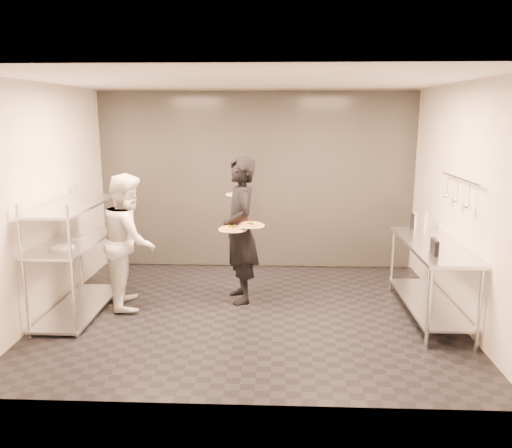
{
  "coord_description": "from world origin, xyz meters",
  "views": [
    {
      "loc": [
        0.32,
        -5.82,
        2.43
      ],
      "look_at": [
        0.07,
        0.19,
        1.1
      ],
      "focal_mm": 35.0,
      "sensor_mm": 36.0,
      "label": 1
    }
  ],
  "objects_px": {
    "bottle_green": "(415,221)",
    "bottle_dark": "(413,221)",
    "chef": "(129,240)",
    "salad_plate": "(237,193)",
    "pizza_plate_near": "(233,229)",
    "bottle_clear": "(427,221)",
    "pass_rack": "(76,252)",
    "pos_monitor": "(435,247)",
    "prep_counter": "(431,267)",
    "waiter": "(240,230)",
    "pizza_plate_far": "(251,225)"
  },
  "relations": [
    {
      "from": "pass_rack",
      "to": "bottle_dark",
      "type": "distance_m",
      "value": 4.38
    },
    {
      "from": "pass_rack",
      "to": "pizza_plate_near",
      "type": "xyz_separation_m",
      "value": [
        1.93,
        0.22,
        0.26
      ]
    },
    {
      "from": "pos_monitor",
      "to": "bottle_green",
      "type": "height_order",
      "value": "bottle_green"
    },
    {
      "from": "waiter",
      "to": "pizza_plate_far",
      "type": "xyz_separation_m",
      "value": [
        0.15,
        -0.21,
        0.13
      ]
    },
    {
      "from": "prep_counter",
      "to": "waiter",
      "type": "bearing_deg",
      "value": 168.81
    },
    {
      "from": "prep_counter",
      "to": "pizza_plate_far",
      "type": "bearing_deg",
      "value": 173.51
    },
    {
      "from": "pos_monitor",
      "to": "bottle_dark",
      "type": "xyz_separation_m",
      "value": [
        0.09,
        1.25,
        0.02
      ]
    },
    {
      "from": "bottle_clear",
      "to": "pizza_plate_near",
      "type": "bearing_deg",
      "value": -167.22
    },
    {
      "from": "bottle_clear",
      "to": "bottle_dark",
      "type": "bearing_deg",
      "value": 180.0
    },
    {
      "from": "bottle_clear",
      "to": "pass_rack",
      "type": "bearing_deg",
      "value": -169.85
    },
    {
      "from": "prep_counter",
      "to": "waiter",
      "type": "xyz_separation_m",
      "value": [
        -2.33,
        0.46,
        0.33
      ]
    },
    {
      "from": "chef",
      "to": "pass_rack",
      "type": "bearing_deg",
      "value": 99.57
    },
    {
      "from": "pizza_plate_far",
      "to": "bottle_green",
      "type": "distance_m",
      "value": 2.24
    },
    {
      "from": "waiter",
      "to": "salad_plate",
      "type": "bearing_deg",
      "value": 175.5
    },
    {
      "from": "chef",
      "to": "salad_plate",
      "type": "height_order",
      "value": "chef"
    },
    {
      "from": "chef",
      "to": "pizza_plate_far",
      "type": "xyz_separation_m",
      "value": [
        1.56,
        -0.0,
        0.22
      ]
    },
    {
      "from": "pizza_plate_near",
      "to": "prep_counter",
      "type": "bearing_deg",
      "value": -5.25
    },
    {
      "from": "pos_monitor",
      "to": "salad_plate",
      "type": "bearing_deg",
      "value": 156.62
    },
    {
      "from": "bottle_green",
      "to": "bottle_dark",
      "type": "distance_m",
      "value": 0.03
    },
    {
      "from": "prep_counter",
      "to": "bottle_dark",
      "type": "relative_size",
      "value": 8.51
    },
    {
      "from": "pizza_plate_near",
      "to": "bottle_dark",
      "type": "height_order",
      "value": "bottle_dark"
    },
    {
      "from": "pass_rack",
      "to": "pos_monitor",
      "type": "xyz_separation_m",
      "value": [
        4.21,
        -0.45,
        0.23
      ]
    },
    {
      "from": "pos_monitor",
      "to": "bottle_dark",
      "type": "height_order",
      "value": "bottle_dark"
    },
    {
      "from": "pass_rack",
      "to": "bottle_clear",
      "type": "xyz_separation_m",
      "value": [
        4.48,
        0.8,
        0.26
      ]
    },
    {
      "from": "pass_rack",
      "to": "salad_plate",
      "type": "bearing_deg",
      "value": 20.37
    },
    {
      "from": "salad_plate",
      "to": "pos_monitor",
      "type": "distance_m",
      "value": 2.58
    },
    {
      "from": "waiter",
      "to": "bottle_green",
      "type": "distance_m",
      "value": 2.35
    },
    {
      "from": "pass_rack",
      "to": "chef",
      "type": "xyz_separation_m",
      "value": [
        0.6,
        0.25,
        0.09
      ]
    },
    {
      "from": "bottle_clear",
      "to": "waiter",
      "type": "bearing_deg",
      "value": -172.2
    },
    {
      "from": "bottle_green",
      "to": "bottle_dark",
      "type": "xyz_separation_m",
      "value": [
        -0.02,
        0.0,
        -0.0
      ]
    },
    {
      "from": "prep_counter",
      "to": "pizza_plate_far",
      "type": "distance_m",
      "value": 2.23
    },
    {
      "from": "waiter",
      "to": "pos_monitor",
      "type": "distance_m",
      "value": 2.39
    },
    {
      "from": "prep_counter",
      "to": "pos_monitor",
      "type": "bearing_deg",
      "value": -104.96
    },
    {
      "from": "salad_plate",
      "to": "pizza_plate_near",
      "type": "bearing_deg",
      "value": -92.53
    },
    {
      "from": "pizza_plate_near",
      "to": "bottle_green",
      "type": "relative_size",
      "value": 1.65
    },
    {
      "from": "pass_rack",
      "to": "bottle_clear",
      "type": "height_order",
      "value": "pass_rack"
    },
    {
      "from": "pizza_plate_near",
      "to": "bottle_dark",
      "type": "xyz_separation_m",
      "value": [
        2.38,
        0.58,
        -0.01
      ]
    },
    {
      "from": "bottle_green",
      "to": "salad_plate",
      "type": "bearing_deg",
      "value": -178.1
    },
    {
      "from": "waiter",
      "to": "pizza_plate_far",
      "type": "distance_m",
      "value": 0.29
    },
    {
      "from": "pizza_plate_near",
      "to": "bottle_dark",
      "type": "relative_size",
      "value": 1.69
    },
    {
      "from": "prep_counter",
      "to": "pizza_plate_near",
      "type": "relative_size",
      "value": 5.04
    },
    {
      "from": "bottle_green",
      "to": "bottle_clear",
      "type": "distance_m",
      "value": 0.15
    },
    {
      "from": "waiter",
      "to": "pos_monitor",
      "type": "height_order",
      "value": "waiter"
    },
    {
      "from": "pass_rack",
      "to": "bottle_clear",
      "type": "distance_m",
      "value": 4.56
    },
    {
      "from": "pizza_plate_near",
      "to": "bottle_clear",
      "type": "height_order",
      "value": "bottle_clear"
    },
    {
      "from": "prep_counter",
      "to": "bottle_clear",
      "type": "bearing_deg",
      "value": 79.23
    },
    {
      "from": "pos_monitor",
      "to": "bottle_green",
      "type": "xyz_separation_m",
      "value": [
        0.12,
        1.25,
        0.03
      ]
    },
    {
      "from": "chef",
      "to": "pos_monitor",
      "type": "height_order",
      "value": "chef"
    },
    {
      "from": "chef",
      "to": "bottle_dark",
      "type": "relative_size",
      "value": 8.09
    },
    {
      "from": "pizza_plate_far",
      "to": "salad_plate",
      "type": "height_order",
      "value": "salad_plate"
    }
  ]
}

